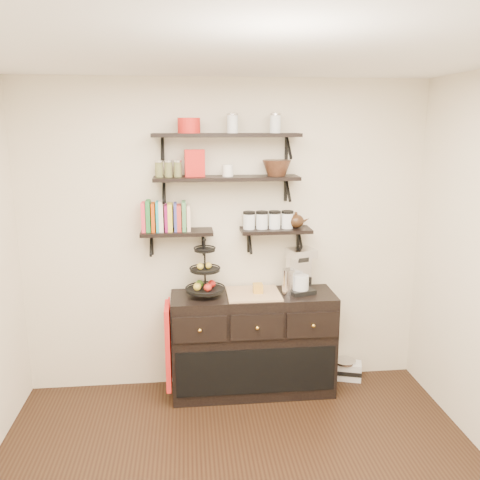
# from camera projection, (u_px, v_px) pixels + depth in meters

# --- Properties ---
(ceiling) EXTENTS (3.50, 3.50, 0.02)m
(ceiling) POSITION_uv_depth(u_px,v_px,m) (252.00, 44.00, 2.44)
(ceiling) COLOR white
(ceiling) RESTS_ON back_wall
(back_wall) EXTENTS (3.50, 0.02, 2.70)m
(back_wall) POSITION_uv_depth(u_px,v_px,m) (226.00, 238.00, 4.44)
(back_wall) COLOR silver
(back_wall) RESTS_ON ground
(shelf_top) EXTENTS (1.20, 0.27, 0.23)m
(shelf_top) POSITION_uv_depth(u_px,v_px,m) (226.00, 135.00, 4.11)
(shelf_top) COLOR black
(shelf_top) RESTS_ON back_wall
(shelf_mid) EXTENTS (1.20, 0.27, 0.23)m
(shelf_mid) POSITION_uv_depth(u_px,v_px,m) (227.00, 179.00, 4.19)
(shelf_mid) COLOR black
(shelf_mid) RESTS_ON back_wall
(shelf_low_left) EXTENTS (0.60, 0.25, 0.23)m
(shelf_low_left) POSITION_uv_depth(u_px,v_px,m) (177.00, 233.00, 4.26)
(shelf_low_left) COLOR black
(shelf_low_left) RESTS_ON back_wall
(shelf_low_right) EXTENTS (0.60, 0.25, 0.23)m
(shelf_low_right) POSITION_uv_depth(u_px,v_px,m) (276.00, 231.00, 4.35)
(shelf_low_right) COLOR black
(shelf_low_right) RESTS_ON back_wall
(cookbooks) EXTENTS (0.40, 0.15, 0.26)m
(cookbooks) POSITION_uv_depth(u_px,v_px,m) (169.00, 217.00, 4.22)
(cookbooks) COLOR #D83245
(cookbooks) RESTS_ON shelf_low_left
(glass_canisters) EXTENTS (0.43, 0.10, 0.13)m
(glass_canisters) POSITION_uv_depth(u_px,v_px,m) (268.00, 221.00, 4.32)
(glass_canisters) COLOR silver
(glass_canisters) RESTS_ON shelf_low_right
(sideboard) EXTENTS (1.40, 0.50, 0.92)m
(sideboard) POSITION_uv_depth(u_px,v_px,m) (253.00, 343.00, 4.43)
(sideboard) COLOR black
(sideboard) RESTS_ON floor
(fruit_stand) EXTENTS (0.33, 0.33, 0.48)m
(fruit_stand) POSITION_uv_depth(u_px,v_px,m) (205.00, 277.00, 4.26)
(fruit_stand) COLOR black
(fruit_stand) RESTS_ON sideboard
(candle) EXTENTS (0.08, 0.08, 0.08)m
(candle) POSITION_uv_depth(u_px,v_px,m) (258.00, 288.00, 4.32)
(candle) COLOR #BD892B
(candle) RESTS_ON sideboard
(coffee_maker) EXTENTS (0.26, 0.26, 0.39)m
(coffee_maker) POSITION_uv_depth(u_px,v_px,m) (300.00, 271.00, 4.36)
(coffee_maker) COLOR black
(coffee_maker) RESTS_ON sideboard
(thermal_carafe) EXTENTS (0.11, 0.11, 0.22)m
(thermal_carafe) POSITION_uv_depth(u_px,v_px,m) (289.00, 282.00, 4.32)
(thermal_carafe) COLOR silver
(thermal_carafe) RESTS_ON sideboard
(apron) EXTENTS (0.04, 0.31, 0.71)m
(apron) POSITION_uv_depth(u_px,v_px,m) (168.00, 346.00, 4.25)
(apron) COLOR #B11A13
(apron) RESTS_ON sideboard
(radio) EXTENTS (0.33, 0.25, 0.18)m
(radio) POSITION_uv_depth(u_px,v_px,m) (345.00, 369.00, 4.73)
(radio) COLOR silver
(radio) RESTS_ON floor
(recipe_box) EXTENTS (0.17, 0.08, 0.22)m
(recipe_box) POSITION_uv_depth(u_px,v_px,m) (195.00, 163.00, 4.13)
(recipe_box) COLOR red
(recipe_box) RESTS_ON shelf_mid
(walnut_bowl) EXTENTS (0.24, 0.24, 0.13)m
(walnut_bowl) POSITION_uv_depth(u_px,v_px,m) (277.00, 168.00, 4.21)
(walnut_bowl) COLOR black
(walnut_bowl) RESTS_ON shelf_mid
(ramekins) EXTENTS (0.09, 0.09, 0.10)m
(ramekins) POSITION_uv_depth(u_px,v_px,m) (228.00, 171.00, 4.17)
(ramekins) COLOR white
(ramekins) RESTS_ON shelf_mid
(teapot) EXTENTS (0.21, 0.17, 0.14)m
(teapot) POSITION_uv_depth(u_px,v_px,m) (296.00, 220.00, 4.34)
(teapot) COLOR #301D0E
(teapot) RESTS_ON shelf_low_right
(red_pot) EXTENTS (0.18, 0.18, 0.12)m
(red_pot) POSITION_uv_depth(u_px,v_px,m) (189.00, 125.00, 4.06)
(red_pot) COLOR red
(red_pot) RESTS_ON shelf_top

